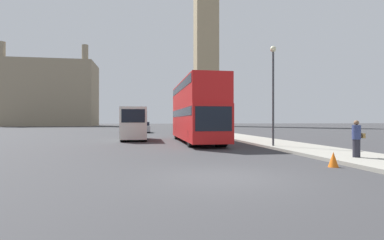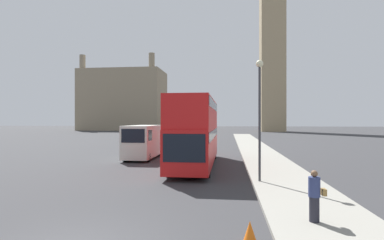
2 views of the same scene
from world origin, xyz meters
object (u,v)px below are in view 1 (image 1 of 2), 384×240
object	(u,v)px
white_van	(134,123)
parked_sedan	(143,128)
street_lamp	(273,81)
clock_tower	(206,17)
red_double_decker_bus	(196,109)
pedestrian	(357,139)

from	to	relation	value
white_van	parked_sedan	xyz separation A→B (m)	(0.77, 15.73, -0.79)
street_lamp	parked_sedan	xyz separation A→B (m)	(-7.75, 24.55, -3.40)
parked_sedan	clock_tower	bearing A→B (deg)	68.25
red_double_decker_bus	pedestrian	size ratio (longest dim) A/B	7.48
pedestrian	parked_sedan	xyz separation A→B (m)	(-8.75, 30.43, -0.24)
street_lamp	parked_sedan	size ratio (longest dim) A/B	1.42
white_van	parked_sedan	world-z (taller)	white_van
white_van	pedestrian	xyz separation A→B (m)	(9.52, -14.70, -0.55)
clock_tower	red_double_decker_bus	size ratio (longest dim) A/B	5.55
clock_tower	white_van	world-z (taller)	clock_tower
clock_tower	parked_sedan	bearing A→B (deg)	-111.75
white_van	street_lamp	bearing A→B (deg)	-46.03
pedestrian	parked_sedan	distance (m)	31.66
parked_sedan	street_lamp	bearing A→B (deg)	-72.49
red_double_decker_bus	street_lamp	distance (m)	6.79
clock_tower	parked_sedan	distance (m)	59.51
pedestrian	parked_sedan	bearing A→B (deg)	106.04
clock_tower	pedestrian	bearing A→B (deg)	-97.27
white_van	red_double_decker_bus	bearing A→B (deg)	-35.49
pedestrian	street_lamp	distance (m)	6.75
red_double_decker_bus	white_van	distance (m)	5.93
red_double_decker_bus	clock_tower	bearing A→B (deg)	77.47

